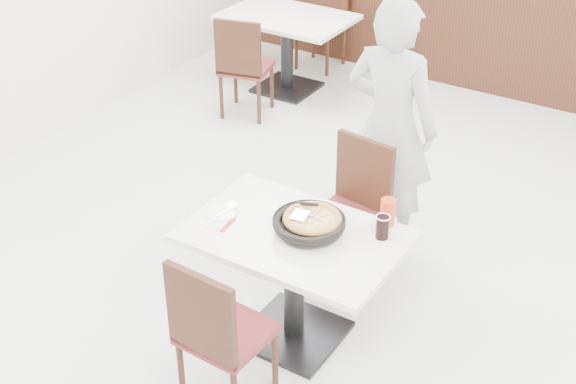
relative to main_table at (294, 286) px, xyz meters
The scene contains 18 objects.
floor 0.65m from the main_table, 110.15° to the left, with size 7.00×7.00×0.00m, color beige.
wainscot_back 3.99m from the main_table, 92.64° to the left, with size 5.90×0.03×1.10m, color black.
main_table is the anchor object (origin of this frame).
chair_near 0.61m from the main_table, 94.22° to the right, with size 0.42×0.42×0.95m, color black, non-canonical shape.
chair_far 0.68m from the main_table, 92.55° to the left, with size 0.42×0.42×0.95m, color black, non-canonical shape.
trivet 0.39m from the main_table, 64.29° to the left, with size 0.13×0.13×0.04m, color black.
pizza_pan 0.42m from the main_table, 38.55° to the left, with size 0.39×0.39×0.01m, color black.
pizza 0.45m from the main_table, 48.75° to the left, with size 0.29×0.29×0.02m, color tan.
pizza_server 0.47m from the main_table, 86.80° to the left, with size 0.08×0.11×0.00m, color silver.
napkin 0.59m from the main_table, 162.45° to the right, with size 0.15×0.15×0.00m, color white.
side_plate 0.60m from the main_table, behind, with size 0.17×0.17×0.01m, color white.
fork 0.59m from the main_table, behind, with size 0.02×0.16×0.00m, color silver.
cola_glass 0.65m from the main_table, 26.99° to the left, with size 0.07×0.07×0.13m, color black.
red_cup 0.70m from the main_table, 41.79° to the left, with size 0.09×0.09×0.16m, color red.
diner_person 1.32m from the main_table, 90.35° to the left, with size 0.65×0.42×1.77m, color silver.
bg_table_left 3.60m from the main_table, 122.64° to the left, with size 1.20×0.80×0.75m, color white, non-canonical shape.
bg_chair_left_near 3.09m from the main_table, 129.59° to the left, with size 0.42×0.42×0.95m, color black, non-canonical shape.
bg_chair_left_far 4.17m from the main_table, 117.82° to the left, with size 0.42×0.42×0.95m, color black, non-canonical shape.
Camera 1 is at (2.09, -3.63, 3.28)m, focal length 50.00 mm.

